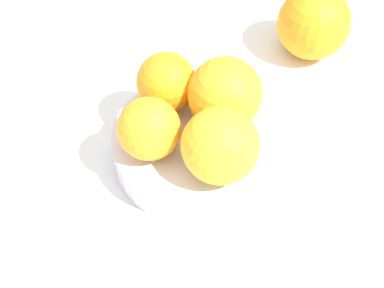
{
  "coord_description": "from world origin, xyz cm",
  "views": [
    {
      "loc": [
        -13.22,
        -30.19,
        44.93
      ],
      "look_at": [
        0.0,
        0.0,
        2.34
      ],
      "focal_mm": 49.05,
      "sensor_mm": 36.0,
      "label": 1
    }
  ],
  "objects_px": {
    "orange_in_bowl_2": "(149,128)",
    "orange_in_bowl_1": "(220,146)",
    "orange_in_bowl_3": "(167,83)",
    "orange_loose_0": "(314,23)",
    "orange_in_bowl_0": "(225,94)",
    "fruit_bowl": "(192,147)"
  },
  "relations": [
    {
      "from": "orange_in_bowl_0",
      "to": "orange_in_bowl_3",
      "type": "relative_size",
      "value": 1.2
    },
    {
      "from": "orange_in_bowl_0",
      "to": "orange_in_bowl_1",
      "type": "height_order",
      "value": "orange_in_bowl_0"
    },
    {
      "from": "orange_in_bowl_3",
      "to": "orange_in_bowl_1",
      "type": "bearing_deg",
      "value": -82.31
    },
    {
      "from": "fruit_bowl",
      "to": "orange_in_bowl_0",
      "type": "bearing_deg",
      "value": 9.11
    },
    {
      "from": "fruit_bowl",
      "to": "orange_in_bowl_1",
      "type": "bearing_deg",
      "value": -82.22
    },
    {
      "from": "orange_in_bowl_2",
      "to": "orange_in_bowl_1",
      "type": "bearing_deg",
      "value": -44.16
    },
    {
      "from": "orange_in_bowl_3",
      "to": "orange_in_bowl_2",
      "type": "bearing_deg",
      "value": -127.82
    },
    {
      "from": "orange_in_bowl_0",
      "to": "orange_in_bowl_3",
      "type": "bearing_deg",
      "value": 135.84
    },
    {
      "from": "fruit_bowl",
      "to": "orange_loose_0",
      "type": "height_order",
      "value": "orange_loose_0"
    },
    {
      "from": "orange_in_bowl_3",
      "to": "orange_loose_0",
      "type": "relative_size",
      "value": 0.7
    },
    {
      "from": "orange_in_bowl_0",
      "to": "orange_in_bowl_3",
      "type": "distance_m",
      "value": 0.06
    },
    {
      "from": "fruit_bowl",
      "to": "orange_in_bowl_2",
      "type": "bearing_deg",
      "value": 179.12
    },
    {
      "from": "fruit_bowl",
      "to": "orange_in_bowl_3",
      "type": "bearing_deg",
      "value": 97.61
    },
    {
      "from": "orange_in_bowl_3",
      "to": "fruit_bowl",
      "type": "bearing_deg",
      "value": -82.39
    },
    {
      "from": "fruit_bowl",
      "to": "orange_in_bowl_2",
      "type": "distance_m",
      "value": 0.07
    },
    {
      "from": "orange_loose_0",
      "to": "orange_in_bowl_0",
      "type": "bearing_deg",
      "value": -151.41
    },
    {
      "from": "fruit_bowl",
      "to": "orange_loose_0",
      "type": "relative_size",
      "value": 1.85
    },
    {
      "from": "orange_in_bowl_2",
      "to": "orange_loose_0",
      "type": "height_order",
      "value": "orange_in_bowl_2"
    },
    {
      "from": "orange_in_bowl_2",
      "to": "orange_loose_0",
      "type": "bearing_deg",
      "value": 21.01
    },
    {
      "from": "orange_in_bowl_0",
      "to": "orange_in_bowl_2",
      "type": "bearing_deg",
      "value": -176.24
    },
    {
      "from": "orange_in_bowl_2",
      "to": "orange_in_bowl_3",
      "type": "xyz_separation_m",
      "value": [
        0.04,
        0.05,
        0.0
      ]
    },
    {
      "from": "fruit_bowl",
      "to": "orange_in_bowl_3",
      "type": "distance_m",
      "value": 0.07
    }
  ]
}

